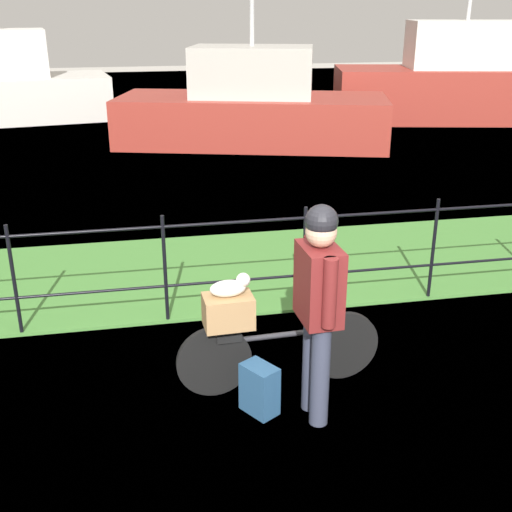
{
  "coord_description": "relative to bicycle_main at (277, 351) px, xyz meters",
  "views": [
    {
      "loc": [
        -0.93,
        -3.44,
        2.95
      ],
      "look_at": [
        0.07,
        1.62,
        0.9
      ],
      "focal_mm": 44.83,
      "sensor_mm": 36.0,
      "label": 1
    }
  ],
  "objects": [
    {
      "name": "iron_fence",
      "position": [
        -0.12,
        1.32,
        0.31
      ],
      "size": [
        18.04,
        0.04,
        1.11
      ],
      "color": "black",
      "rests_on": "ground"
    },
    {
      "name": "backpack_on_paving",
      "position": [
        -0.21,
        -0.32,
        -0.12
      ],
      "size": [
        0.3,
        0.33,
        0.4
      ],
      "primitive_type": "cube",
      "rotation": [
        0.0,
        0.0,
        5.27
      ],
      "color": "#28517A",
      "rests_on": "ground"
    },
    {
      "name": "harbor_water",
      "position": [
        -0.12,
        11.49,
        -0.32
      ],
      "size": [
        30.0,
        30.0,
        0.0
      ],
      "primitive_type": "plane",
      "color": "slate",
      "rests_on": "ground"
    },
    {
      "name": "bicycle_main",
      "position": [
        0.0,
        0.0,
        0.0
      ],
      "size": [
        1.69,
        0.17,
        0.6
      ],
      "color": "black",
      "rests_on": "ground"
    },
    {
      "name": "cyclist_person",
      "position": [
        0.19,
        -0.44,
        0.68
      ],
      "size": [
        0.28,
        0.54,
        1.68
      ],
      "color": "#383D51",
      "rests_on": "ground"
    },
    {
      "name": "moored_boat_near",
      "position": [
        7.62,
        11.59,
        0.62
      ],
      "size": [
        6.81,
        3.49,
        4.13
      ],
      "color": "#9E3328",
      "rests_on": "ground"
    },
    {
      "name": "ground_plane",
      "position": [
        -0.12,
        -0.96,
        -0.32
      ],
      "size": [
        60.0,
        60.0,
        0.0
      ],
      "primitive_type": "plane",
      "color": "#B2ADA3"
    },
    {
      "name": "grass_strip",
      "position": [
        -0.12,
        2.48,
        -0.31
      ],
      "size": [
        27.0,
        2.4,
        0.03
      ],
      "primitive_type": "cube",
      "color": "#478438",
      "rests_on": "ground"
    },
    {
      "name": "moored_boat_far",
      "position": [
        1.63,
        9.6,
        0.45
      ],
      "size": [
        6.24,
        3.77,
        3.69
      ],
      "color": "#9E3328",
      "rests_on": "ground"
    },
    {
      "name": "moored_boat_mid",
      "position": [
        -4.24,
        13.82,
        0.53
      ],
      "size": [
        5.66,
        3.03,
        3.92
      ],
      "color": "silver",
      "rests_on": "ground"
    },
    {
      "name": "wooden_crate",
      "position": [
        -0.4,
        -0.02,
        0.41
      ],
      "size": [
        0.39,
        0.27,
        0.26
      ],
      "primitive_type": "cube",
      "rotation": [
        0.0,
        0.0,
        0.04
      ],
      "color": "#A87F51",
      "rests_on": "bicycle_main"
    },
    {
      "name": "terrier_dog",
      "position": [
        -0.37,
        -0.01,
        0.61
      ],
      "size": [
        0.32,
        0.15,
        0.18
      ],
      "color": "silver",
      "rests_on": "wooden_crate"
    }
  ]
}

